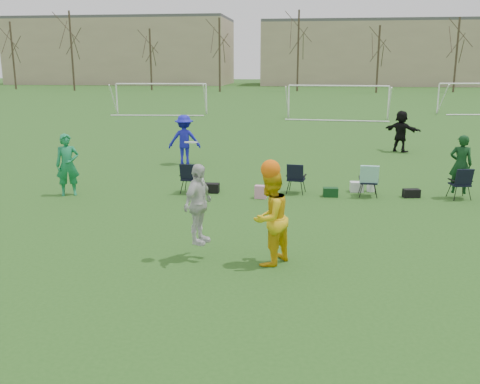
% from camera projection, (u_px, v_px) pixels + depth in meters
% --- Properties ---
extents(ground, '(260.00, 260.00, 0.00)m').
position_uv_depth(ground, '(192.00, 296.00, 9.51)').
color(ground, '#255219').
rests_on(ground, ground).
extents(fielder_green_near, '(0.83, 0.72, 1.93)m').
position_uv_depth(fielder_green_near, '(68.00, 165.00, 16.55)').
color(fielder_green_near, '#167F4B').
rests_on(fielder_green_near, ground).
extents(fielder_blue, '(1.41, 0.98, 2.00)m').
position_uv_depth(fielder_blue, '(184.00, 140.00, 21.72)').
color(fielder_blue, '#1819B6').
rests_on(fielder_blue, ground).
extents(fielder_black, '(1.76, 1.54, 1.92)m').
position_uv_depth(fielder_black, '(401.00, 131.00, 24.72)').
color(fielder_black, black).
rests_on(fielder_black, ground).
extents(center_contest, '(2.40, 1.20, 2.50)m').
position_uv_depth(center_contest, '(246.00, 212.00, 10.89)').
color(center_contest, silver).
rests_on(center_contest, ground).
extents(sideline_setup, '(8.98, 1.62, 1.95)m').
position_uv_depth(sideline_setup, '(357.00, 177.00, 16.58)').
color(sideline_setup, '#0E3516').
rests_on(sideline_setup, ground).
extents(goal_left, '(7.39, 0.76, 2.46)m').
position_uv_depth(goal_left, '(161.00, 90.00, 43.08)').
color(goal_left, white).
rests_on(goal_left, ground).
extents(goal_mid, '(7.40, 0.63, 2.46)m').
position_uv_depth(goal_mid, '(338.00, 92.00, 39.39)').
color(goal_mid, white).
rests_on(goal_mid, ground).
extents(tree_line, '(110.28, 3.28, 11.40)m').
position_uv_depth(tree_line, '(299.00, 55.00, 75.59)').
color(tree_line, '#382B21').
rests_on(tree_line, ground).
extents(building_row, '(126.00, 16.00, 13.00)m').
position_uv_depth(building_row, '(337.00, 52.00, 99.77)').
color(building_row, tan).
rests_on(building_row, ground).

